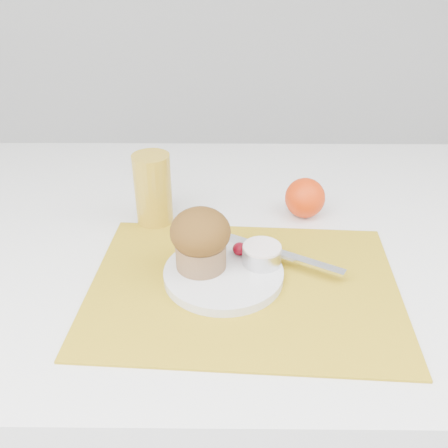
{
  "coord_description": "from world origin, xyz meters",
  "views": [
    {
      "loc": [
        0.01,
        -0.69,
        1.21
      ],
      "look_at": [
        -0.0,
        -0.01,
        0.8
      ],
      "focal_mm": 40.0,
      "sensor_mm": 36.0,
      "label": 1
    }
  ],
  "objects_px": {
    "orange": "(305,198)",
    "juice_glass": "(153,190)",
    "plate": "(224,274)",
    "table": "(224,379)",
    "muffin": "(201,239)"
  },
  "relations": [
    {
      "from": "orange",
      "to": "muffin",
      "type": "bearing_deg",
      "value": -134.14
    },
    {
      "from": "plate",
      "to": "orange",
      "type": "height_order",
      "value": "orange"
    },
    {
      "from": "plate",
      "to": "muffin",
      "type": "relative_size",
      "value": 1.89
    },
    {
      "from": "muffin",
      "to": "table",
      "type": "bearing_deg",
      "value": 75.36
    },
    {
      "from": "table",
      "to": "orange",
      "type": "bearing_deg",
      "value": 20.44
    },
    {
      "from": "juice_glass",
      "to": "table",
      "type": "bearing_deg",
      "value": -12.6
    },
    {
      "from": "orange",
      "to": "juice_glass",
      "type": "xyz_separation_m",
      "value": [
        -0.27,
        -0.03,
        0.03
      ]
    },
    {
      "from": "juice_glass",
      "to": "plate",
      "type": "bearing_deg",
      "value": -53.83
    },
    {
      "from": "plate",
      "to": "juice_glass",
      "type": "relative_size",
      "value": 1.38
    },
    {
      "from": "plate",
      "to": "orange",
      "type": "xyz_separation_m",
      "value": [
        0.15,
        0.2,
        0.03
      ]
    },
    {
      "from": "juice_glass",
      "to": "muffin",
      "type": "height_order",
      "value": "juice_glass"
    },
    {
      "from": "table",
      "to": "juice_glass",
      "type": "bearing_deg",
      "value": 167.4
    },
    {
      "from": "table",
      "to": "muffin",
      "type": "distance_m",
      "value": 0.46
    },
    {
      "from": "table",
      "to": "juice_glass",
      "type": "height_order",
      "value": "juice_glass"
    },
    {
      "from": "table",
      "to": "plate",
      "type": "height_order",
      "value": "plate"
    }
  ]
}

